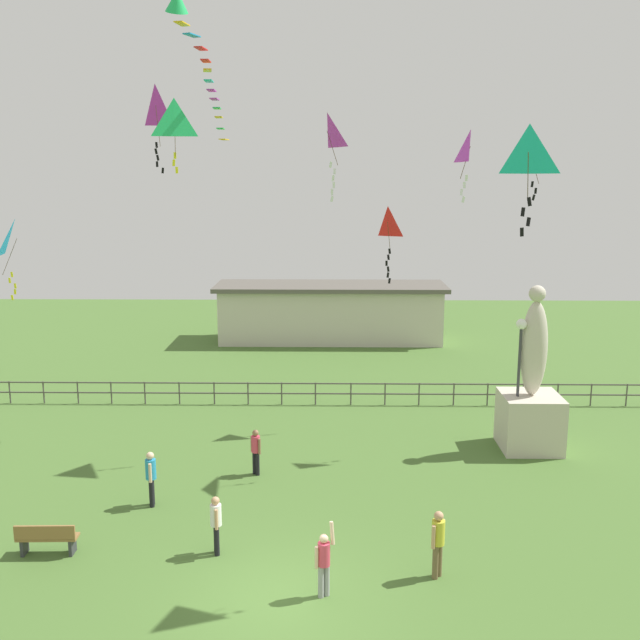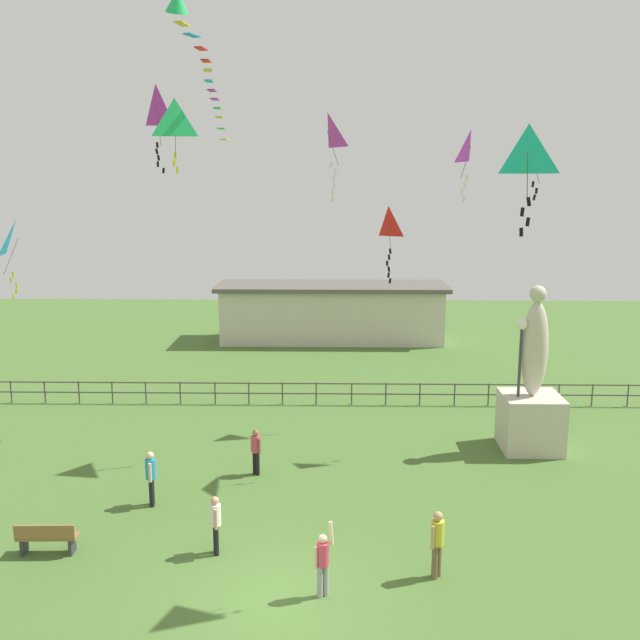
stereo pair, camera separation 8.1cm
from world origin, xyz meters
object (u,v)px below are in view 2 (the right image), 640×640
statue_monument (531,404)px  kite_4 (175,120)px  person_2 (151,475)px  kite_3 (528,155)px  kite_7 (470,148)px  kite_2 (532,158)px  kite_6 (157,109)px  lamppost (520,356)px  kite_5 (328,134)px  kite_0 (18,241)px  person_3 (437,540)px  kite_8 (388,226)px  streamer_kite (185,21)px  person_4 (323,560)px  person_5 (215,521)px  person_1 (256,449)px  park_bench (47,537)px

statue_monument → kite_4: size_ratio=2.56×
person_2 → kite_3: size_ratio=0.70×
kite_7 → kite_4: bearing=-179.3°
kite_2 → kite_6: bearing=176.3°
lamppost → kite_5: bearing=178.5°
lamppost → kite_4: (-11.22, -1.03, 7.67)m
kite_4 → kite_0: bearing=149.7°
person_3 → kite_8: size_ratio=0.59×
kite_3 → streamer_kite: (-8.16, 4.69, 3.67)m
kite_5 → streamer_kite: size_ratio=0.38×
person_2 → person_4: (4.99, -4.48, -0.05)m
kite_0 → lamppost: bearing=-9.5°
kite_0 → kite_2: kite_2 is taller
kite_2 → kite_7: kite_7 is taller
statue_monument → person_3: 9.43m
person_4 → kite_0: bearing=134.0°
kite_3 → streamer_kite: 10.10m
lamppost → kite_2: (0.32, 1.10, 6.58)m
person_5 → kite_3: 11.35m
person_1 → kite_6: kite_6 is taller
park_bench → kite_0: (-4.72, 10.38, 6.48)m
kite_0 → kite_8: 13.87m
person_2 → kite_0: size_ratio=0.54×
person_4 → person_5: person_4 is taller
statue_monument → kite_7: (-2.64, -1.05, 8.55)m
person_3 → kite_7: size_ratio=0.75×
statue_monument → kite_0: size_ratio=1.89×
person_2 → kite_6: size_ratio=0.54×
statue_monument → kite_6: (-12.99, 1.79, 10.00)m
statue_monument → kite_6: bearing=172.1°
kite_6 → kite_8: bearing=4.2°
kite_5 → kite_6: 6.27m
person_2 → person_5: 3.51m
person_1 → kite_2: bearing=20.4°
person_4 → kite_2: (6.87, 10.11, 9.03)m
kite_3 → kite_7: (0.08, 7.04, 0.43)m
statue_monument → person_4: bearing=-127.7°
kite_2 → kite_0: bearing=174.0°
kite_4 → person_4: bearing=-59.7°
person_4 → person_5: (-2.71, 1.82, -0.01)m
person_5 → kite_6: 14.46m
statue_monument → streamer_kite: size_ratio=0.78×
person_4 → kite_8: kite_8 is taller
park_bench → statue_monument: bearing=28.0°
person_3 → kite_2: (4.20, 9.28, 8.97)m
park_bench → streamer_kite: size_ratio=0.21×
lamppost → person_1: bearing=-165.4°
lamppost → person_3: lamppost is taller
lamppost → person_1: size_ratio=3.11×
person_4 → kite_4: bearing=120.3°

